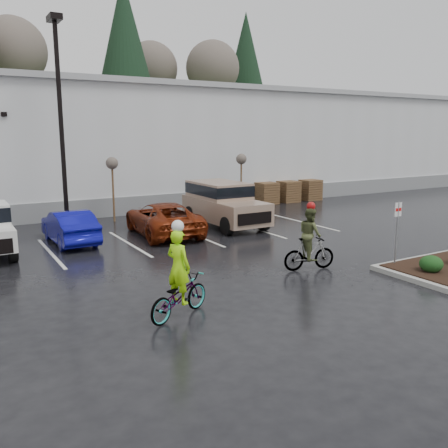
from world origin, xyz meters
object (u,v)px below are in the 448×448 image
lamppost (60,102)px  pallet_stack_a (266,193)px  sapling_mid (112,167)px  pallet_stack_b (288,192)px  cyclist_hivis (179,287)px  pallet_stack_c (310,190)px  sapling_east (241,162)px  suv_tan (225,204)px  car_red (163,219)px  fire_lane_sign (397,226)px  car_blue (70,227)px  cyclist_olive (310,245)px

lamppost → pallet_stack_a: 13.61m
sapling_mid → pallet_stack_a: size_ratio=2.37×
pallet_stack_b → cyclist_hivis: bearing=-135.5°
cyclist_hivis → sapling_mid: bearing=-35.2°
pallet_stack_b → pallet_stack_c: same height
sapling_east → suv_tan: bearing=-131.2°
pallet_stack_c → car_red: size_ratio=0.27×
sapling_east → cyclist_hivis: sapling_east is taller
fire_lane_sign → car_blue: bearing=132.3°
pallet_stack_a → suv_tan: size_ratio=0.26×
pallet_stack_c → suv_tan: suv_tan is taller
sapling_mid → car_blue: sapling_mid is taller
pallet_stack_a → cyclist_olive: bearing=-120.0°
sapling_mid → cyclist_hivis: bearing=-101.0°
car_red → pallet_stack_c: bearing=-152.9°
pallet_stack_b → car_blue: (-14.69, -4.69, -0.01)m
lamppost → cyclist_hivis: lamppost is taller
fire_lane_sign → sapling_east: bearing=80.2°
sapling_east → cyclist_olive: bearing=-112.3°
lamppost → cyclist_olive: size_ratio=4.15×
fire_lane_sign → cyclist_hivis: (-7.82, -0.20, -0.67)m
car_blue → pallet_stack_a: bearing=-162.0°
sapling_east → car_blue: (-10.49, -3.69, -2.06)m
cyclist_olive → car_red: bearing=26.9°
lamppost → pallet_stack_c: lamppost is taller
pallet_stack_b → cyclist_hivis: cyclist_hivis is taller
pallet_stack_b → cyclist_hivis: 19.96m
lamppost → sapling_east: 10.48m
sapling_east → lamppost: bearing=-174.3°
lamppost → pallet_stack_a: size_ratio=6.83×
car_red → car_blue: bearing=-1.0°
fire_lane_sign → car_red: fire_lane_sign is taller
sapling_east → pallet_stack_c: 6.42m
car_blue → cyclist_hivis: cyclist_hivis is taller
lamppost → pallet_stack_a: lamppost is taller
pallet_stack_a → pallet_stack_c: bearing=0.0°
pallet_stack_c → car_red: bearing=-158.0°
car_blue → suv_tan: (7.17, -0.09, 0.36)m
sapling_mid → car_red: size_ratio=0.63×
pallet_stack_a → fire_lane_sign: size_ratio=0.61×
pallet_stack_c → suv_tan: (-9.31, -4.78, 0.35)m
lamppost → car_red: lamppost is taller
pallet_stack_c → fire_lane_sign: size_ratio=0.61×
sapling_mid → sapling_east: (7.50, 0.00, 0.00)m
sapling_mid → cyclist_hivis: 13.39m
car_blue → car_red: (3.86, -0.41, 0.04)m
pallet_stack_a → car_blue: size_ratio=0.33×
pallet_stack_a → pallet_stack_b: bearing=0.0°
fire_lane_sign → cyclist_hivis: cyclist_hivis is taller
fire_lane_sign → cyclist_olive: 2.88m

